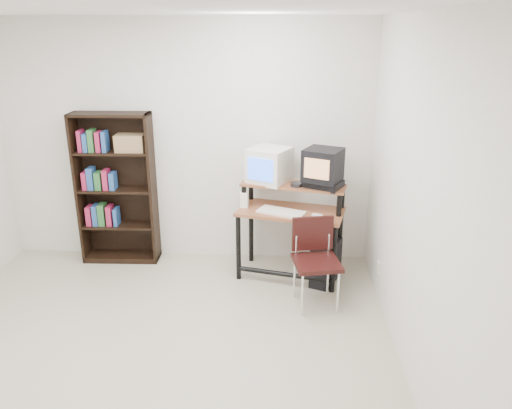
{
  "coord_description": "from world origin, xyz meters",
  "views": [
    {
      "loc": [
        1.03,
        -3.23,
        2.49
      ],
      "look_at": [
        0.81,
        1.1,
        0.94
      ],
      "focal_mm": 35.0,
      "sensor_mm": 36.0,
      "label": 1
    }
  ],
  "objects_px": {
    "computer_desk": "(291,216)",
    "crt_tv": "(323,165)",
    "crt_monitor": "(269,165)",
    "school_chair": "(315,253)",
    "bookshelf": "(117,186)",
    "pc_tower": "(326,262)"
  },
  "relations": [
    {
      "from": "crt_monitor",
      "to": "pc_tower",
      "type": "distance_m",
      "value": 1.15
    },
    {
      "from": "crt_tv",
      "to": "pc_tower",
      "type": "bearing_deg",
      "value": -37.16
    },
    {
      "from": "crt_tv",
      "to": "pc_tower",
      "type": "xyz_separation_m",
      "value": [
        0.07,
        -0.13,
        -1.0
      ]
    },
    {
      "from": "crt_monitor",
      "to": "bookshelf",
      "type": "bearing_deg",
      "value": -156.99
    },
    {
      "from": "crt_monitor",
      "to": "school_chair",
      "type": "height_order",
      "value": "crt_monitor"
    },
    {
      "from": "bookshelf",
      "to": "crt_monitor",
      "type": "bearing_deg",
      "value": -5.45
    },
    {
      "from": "computer_desk",
      "to": "bookshelf",
      "type": "bearing_deg",
      "value": -175.74
    },
    {
      "from": "school_chair",
      "to": "bookshelf",
      "type": "height_order",
      "value": "bookshelf"
    },
    {
      "from": "computer_desk",
      "to": "crt_tv",
      "type": "relative_size",
      "value": 2.58
    },
    {
      "from": "computer_desk",
      "to": "bookshelf",
      "type": "distance_m",
      "value": 1.93
    },
    {
      "from": "computer_desk",
      "to": "crt_tv",
      "type": "xyz_separation_m",
      "value": [
        0.3,
        0.0,
        0.54
      ]
    },
    {
      "from": "school_chair",
      "to": "computer_desk",
      "type": "bearing_deg",
      "value": 101.55
    },
    {
      "from": "crt_tv",
      "to": "school_chair",
      "type": "relative_size",
      "value": 0.54
    },
    {
      "from": "computer_desk",
      "to": "crt_monitor",
      "type": "relative_size",
      "value": 2.26
    },
    {
      "from": "computer_desk",
      "to": "school_chair",
      "type": "distance_m",
      "value": 0.6
    },
    {
      "from": "crt_tv",
      "to": "bookshelf",
      "type": "bearing_deg",
      "value": -162.96
    },
    {
      "from": "crt_monitor",
      "to": "bookshelf",
      "type": "relative_size",
      "value": 0.31
    },
    {
      "from": "computer_desk",
      "to": "crt_tv",
      "type": "distance_m",
      "value": 0.62
    },
    {
      "from": "computer_desk",
      "to": "pc_tower",
      "type": "relative_size",
      "value": 2.56
    },
    {
      "from": "pc_tower",
      "to": "school_chair",
      "type": "xyz_separation_m",
      "value": [
        -0.15,
        -0.42,
        0.3
      ]
    },
    {
      "from": "pc_tower",
      "to": "school_chair",
      "type": "bearing_deg",
      "value": -86.28
    },
    {
      "from": "computer_desk",
      "to": "crt_monitor",
      "type": "height_order",
      "value": "crt_monitor"
    }
  ]
}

